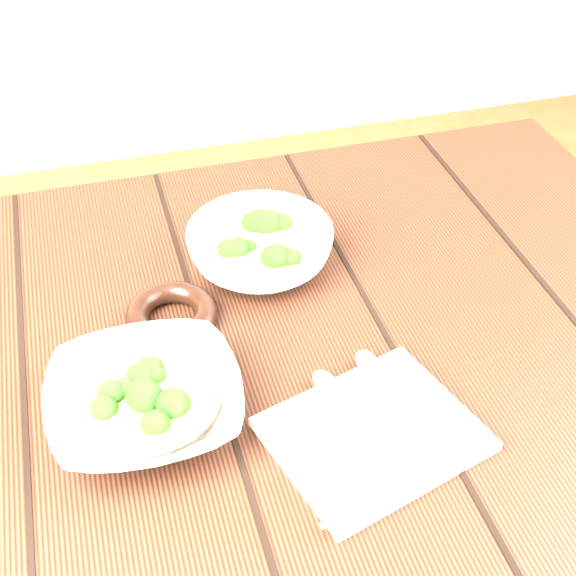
{
  "coord_description": "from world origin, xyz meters",
  "views": [
    {
      "loc": [
        -0.11,
        -0.63,
        1.38
      ],
      "look_at": [
        0.08,
        0.04,
        0.8
      ],
      "focal_mm": 50.0,
      "sensor_mm": 36.0,
      "label": 1
    }
  ],
  "objects_px": {
    "trivet": "(172,314)",
    "soup_bowl_front": "(145,402)",
    "soup_bowl_back": "(260,247)",
    "napkin": "(373,434)",
    "table": "(233,426)"
  },
  "relations": [
    {
      "from": "table",
      "to": "trivet",
      "type": "relative_size",
      "value": 11.32
    },
    {
      "from": "table",
      "to": "soup_bowl_back",
      "type": "distance_m",
      "value": 0.22
    },
    {
      "from": "trivet",
      "to": "napkin",
      "type": "bearing_deg",
      "value": -53.76
    },
    {
      "from": "table",
      "to": "trivet",
      "type": "xyz_separation_m",
      "value": [
        -0.05,
        0.07,
        0.13
      ]
    },
    {
      "from": "soup_bowl_front",
      "to": "trivet",
      "type": "distance_m",
      "value": 0.15
    },
    {
      "from": "soup_bowl_back",
      "to": "soup_bowl_front",
      "type": "bearing_deg",
      "value": -129.39
    },
    {
      "from": "trivet",
      "to": "napkin",
      "type": "relative_size",
      "value": 0.54
    },
    {
      "from": "soup_bowl_back",
      "to": "napkin",
      "type": "distance_m",
      "value": 0.3
    },
    {
      "from": "soup_bowl_back",
      "to": "trivet",
      "type": "bearing_deg",
      "value": -149.5
    },
    {
      "from": "napkin",
      "to": "trivet",
      "type": "bearing_deg",
      "value": 110.21
    },
    {
      "from": "soup_bowl_front",
      "to": "soup_bowl_back",
      "type": "bearing_deg",
      "value": 50.61
    },
    {
      "from": "trivet",
      "to": "soup_bowl_front",
      "type": "bearing_deg",
      "value": -109.54
    },
    {
      "from": "trivet",
      "to": "napkin",
      "type": "height_order",
      "value": "trivet"
    },
    {
      "from": "soup_bowl_front",
      "to": "napkin",
      "type": "relative_size",
      "value": 1.02
    },
    {
      "from": "table",
      "to": "soup_bowl_front",
      "type": "bearing_deg",
      "value": -145.86
    }
  ]
}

